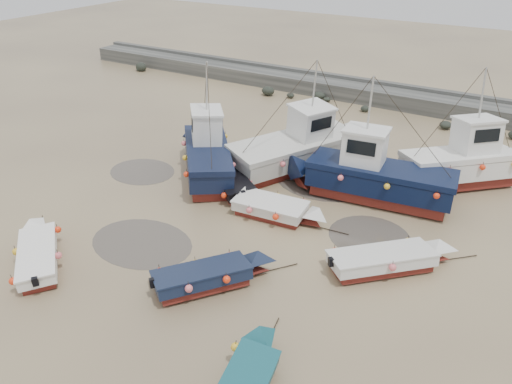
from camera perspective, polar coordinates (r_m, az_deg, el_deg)
ground at (r=22.57m, az=-2.60°, el=-5.54°), size 120.00×120.00×0.00m
seawall at (r=40.74m, az=14.85°, el=10.44°), size 60.00×4.92×1.50m
puddle_a at (r=22.96m, az=-12.91°, el=-5.67°), size 4.89×4.89×0.01m
puddle_b at (r=23.40m, az=12.83°, el=-4.94°), size 3.74×3.74×0.01m
puddle_c at (r=29.39m, az=-12.87°, el=2.31°), size 3.88×3.88×0.01m
puddle_d at (r=28.71m, az=8.64°, el=2.08°), size 6.47×6.47×0.01m
dinghy_0 at (r=22.84m, az=-23.59°, el=-6.15°), size 5.27×4.52×1.43m
dinghy_1 at (r=19.74m, az=-5.12°, el=-9.37°), size 4.34×5.24×1.43m
dinghy_2 at (r=16.07m, az=-1.02°, el=-20.11°), size 2.05×5.06×1.43m
dinghy_3 at (r=21.24m, az=15.15°, el=-7.34°), size 5.38×5.16×1.43m
dinghy_4 at (r=26.79m, az=-3.20°, el=1.66°), size 5.34×4.22×1.43m
dinghy_5 at (r=23.95m, az=2.45°, el=-1.80°), size 5.82×2.29×1.43m
cabin_boat_0 at (r=28.17m, az=-5.80°, el=4.79°), size 7.00×8.07×6.22m
cabin_boat_1 at (r=28.97m, az=5.25°, el=5.41°), size 6.23×10.28×6.22m
cabin_boat_2 at (r=26.01m, az=12.69°, el=2.02°), size 10.50×3.61×6.22m
cabin_boat_3 at (r=29.08m, az=23.37°, el=3.32°), size 7.49×7.02×6.22m
person at (r=29.76m, az=2.98°, el=3.37°), size 0.73×0.51×1.91m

